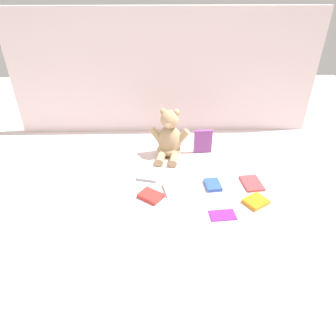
% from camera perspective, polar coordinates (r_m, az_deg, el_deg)
% --- Properties ---
extents(ground_plane, '(3.20, 3.20, 0.00)m').
position_cam_1_polar(ground_plane, '(1.52, -0.34, -1.09)').
color(ground_plane, silver).
extents(backdrop_drape, '(1.72, 0.03, 0.69)m').
position_cam_1_polar(backdrop_drape, '(1.82, -0.69, 16.85)').
color(backdrop_drape, silver).
rests_on(backdrop_drape, ground_plane).
extents(teddy_bear, '(0.22, 0.20, 0.26)m').
position_cam_1_polar(teddy_bear, '(1.63, 0.24, 5.37)').
color(teddy_bear, tan).
rests_on(teddy_bear, ground_plane).
extents(book_case_0, '(0.13, 0.12, 0.02)m').
position_cam_1_polar(book_case_0, '(1.41, 1.64, -3.78)').
color(book_case_0, white).
rests_on(book_case_0, ground_plane).
extents(book_case_1, '(0.10, 0.02, 0.13)m').
position_cam_1_polar(book_case_1, '(1.68, 6.42, 4.87)').
color(book_case_1, '#863E8E').
rests_on(book_case_1, ground_plane).
extents(book_case_2, '(0.08, 0.10, 0.02)m').
position_cam_1_polar(book_case_2, '(1.45, 8.21, -3.08)').
color(book_case_2, blue).
rests_on(book_case_2, ground_plane).
extents(book_case_3, '(0.10, 0.13, 0.01)m').
position_cam_1_polar(book_case_3, '(1.50, 15.13, -2.72)').
color(book_case_3, '#C53F44').
rests_on(book_case_3, ground_plane).
extents(book_case_4, '(0.11, 0.09, 0.01)m').
position_cam_1_polar(book_case_4, '(1.50, -3.71, -1.56)').
color(book_case_4, '#9DA3AC').
rests_on(book_case_4, ground_plane).
extents(book_case_5, '(0.12, 0.12, 0.02)m').
position_cam_1_polar(book_case_5, '(1.39, 15.82, -5.95)').
color(book_case_5, orange).
rests_on(book_case_5, ground_plane).
extents(book_case_6, '(0.12, 0.12, 0.02)m').
position_cam_1_polar(book_case_6, '(1.37, -3.20, -5.13)').
color(book_case_6, red).
rests_on(book_case_6, ground_plane).
extents(book_case_7, '(0.11, 0.07, 0.01)m').
position_cam_1_polar(book_case_7, '(1.30, 9.99, -8.46)').
color(book_case_7, purple).
rests_on(book_case_7, ground_plane).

